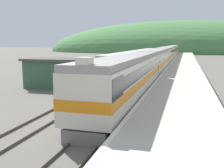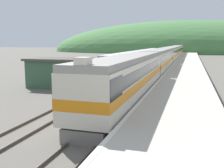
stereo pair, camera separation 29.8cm
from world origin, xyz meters
The scene contains 11 objects.
track_main centered at (0.00, 70.00, 0.08)m, with size 1.52×180.00×0.16m.
track_siding centered at (-4.02, 70.00, 0.08)m, with size 1.52×180.00×0.16m.
platform centered at (4.27, 50.00, 0.49)m, with size 5.41×140.00×1.00m.
distant_hills centered at (0.00, 149.82, 0.00)m, with size 144.88×65.20×32.82m.
station_shed centered at (-9.40, 31.55, 1.65)m, with size 6.72×4.56×3.25m.
express_train_lead_car centered at (0.00, 25.78, 2.16)m, with size 2.96×20.03×4.30m.
carriage_second centered at (0.00, 46.54, 2.15)m, with size 2.95×19.28×3.94m.
carriage_third centered at (0.00, 66.70, 2.15)m, with size 2.95×19.28×3.94m.
carriage_fourth centered at (0.00, 86.86, 2.15)m, with size 2.95×19.28×3.94m.
carriage_fifth centered at (0.00, 107.01, 2.15)m, with size 2.95×19.28×3.94m.
siding_train centered at (-4.02, 54.99, 1.81)m, with size 2.90×43.06×3.50m.
Camera 2 is at (4.90, 4.97, 4.99)m, focal length 42.00 mm.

